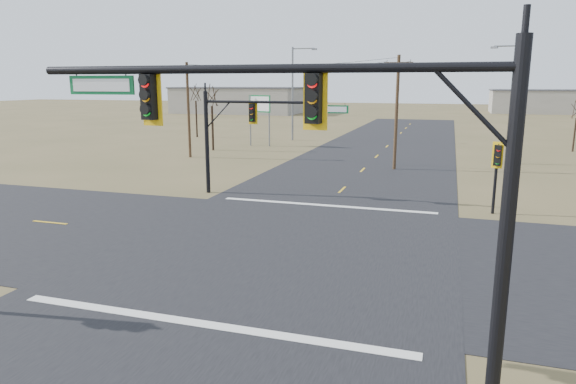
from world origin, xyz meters
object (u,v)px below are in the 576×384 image
at_px(pedestal_signal_ne, 497,161).
at_px(utility_pole_near, 397,111).
at_px(streetlight_a, 518,97).
at_px(bare_tree_b, 195,92).
at_px(utility_pole_far, 188,108).
at_px(highway_sign, 260,110).
at_px(streetlight_c, 294,89).
at_px(mast_arm_far, 256,121).
at_px(mast_arm_near, 332,139).
at_px(bare_tree_a, 212,95).

xyz_separation_m(pedestal_signal_ne, utility_pole_near, (-6.40, 12.90, 1.77)).
bearing_deg(streetlight_a, bare_tree_b, -175.40).
bearing_deg(utility_pole_far, streetlight_a, 9.50).
height_order(highway_sign, streetlight_c, streetlight_c).
relative_size(mast_arm_far, utility_pole_near, 1.01).
relative_size(mast_arm_near, utility_pole_far, 1.29).
distance_m(utility_pole_near, bare_tree_b, 31.77).
xyz_separation_m(utility_pole_near, utility_pole_far, (-18.63, 1.26, -0.13)).
bearing_deg(utility_pole_far, mast_arm_near, -57.08).
height_order(pedestal_signal_ne, streetlight_c, streetlight_c).
bearing_deg(utility_pole_far, streetlight_c, 73.12).
relative_size(highway_sign, streetlight_a, 0.55).
xyz_separation_m(streetlight_c, bare_tree_b, (-12.79, -0.16, -0.49)).
bearing_deg(utility_pole_near, utility_pole_far, 176.14).
xyz_separation_m(streetlight_c, bare_tree_a, (-5.21, -11.33, -0.53)).
xyz_separation_m(mast_arm_far, utility_pole_far, (-11.76, 13.63, -0.05)).
height_order(mast_arm_near, bare_tree_b, mast_arm_near).
bearing_deg(streetlight_a, utility_pole_far, -147.66).
height_order(mast_arm_near, mast_arm_far, mast_arm_near).
bearing_deg(utility_pole_near, mast_arm_far, -119.04).
bearing_deg(highway_sign, bare_tree_b, 168.72).
bearing_deg(bare_tree_a, utility_pole_far, -88.00).
height_order(utility_pole_far, streetlight_c, streetlight_c).
bearing_deg(bare_tree_b, streetlight_c, 0.71).
xyz_separation_m(mast_arm_far, streetlight_a, (16.10, 18.29, 1.02)).
xyz_separation_m(mast_arm_far, bare_tree_b, (-19.52, 30.03, 1.05)).
relative_size(mast_arm_far, pedestal_signal_ne, 2.33).
distance_m(utility_pole_near, highway_sign, 19.25).
relative_size(mast_arm_near, bare_tree_b, 1.58).
bearing_deg(streetlight_c, mast_arm_far, -75.53).
distance_m(mast_arm_far, highway_sign, 25.25).
xyz_separation_m(pedestal_signal_ne, utility_pole_far, (-25.03, 14.16, 1.64)).
xyz_separation_m(streetlight_a, bare_tree_b, (-35.62, 11.74, 0.03)).
relative_size(bare_tree_a, bare_tree_b, 1.00).
bearing_deg(mast_arm_far, pedestal_signal_ne, 0.00).
xyz_separation_m(mast_arm_near, streetlight_c, (-15.22, 47.82, 0.55)).
distance_m(mast_arm_near, utility_pole_near, 30.06).
height_order(mast_arm_far, streetlight_a, streetlight_a).
bearing_deg(utility_pole_far, bare_tree_b, 115.33).
height_order(streetlight_a, streetlight_c, streetlight_c).
bearing_deg(utility_pole_far, mast_arm_far, -49.22).
xyz_separation_m(mast_arm_near, bare_tree_b, (-28.00, 47.66, 0.05)).
bearing_deg(utility_pole_near, highway_sign, 143.91).
distance_m(mast_arm_far, bare_tree_a, 22.35).
height_order(highway_sign, streetlight_a, streetlight_a).
height_order(pedestal_signal_ne, utility_pole_near, utility_pole_near).
distance_m(utility_pole_far, bare_tree_b, 18.18).
height_order(highway_sign, bare_tree_b, bare_tree_b).
bearing_deg(mast_arm_far, bare_tree_b, 125.28).
relative_size(mast_arm_near, highway_sign, 2.02).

